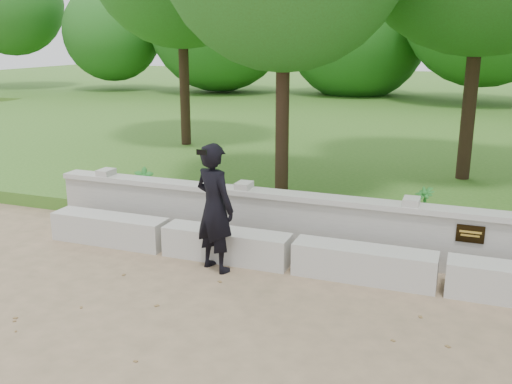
% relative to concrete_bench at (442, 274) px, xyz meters
% --- Properties ---
extents(ground, '(80.00, 80.00, 0.00)m').
position_rel_concrete_bench_xyz_m(ground, '(-0.00, -1.90, -0.22)').
color(ground, '#9D8060').
rests_on(ground, ground).
extents(lawn, '(40.00, 22.00, 0.25)m').
position_rel_concrete_bench_xyz_m(lawn, '(-0.00, 12.10, -0.10)').
color(lawn, '#33661B').
rests_on(lawn, ground).
extents(concrete_bench, '(11.90, 0.45, 0.45)m').
position_rel_concrete_bench_xyz_m(concrete_bench, '(0.00, 0.00, 0.00)').
color(concrete_bench, beige).
rests_on(concrete_bench, ground).
extents(parapet_wall, '(12.50, 0.35, 0.90)m').
position_rel_concrete_bench_xyz_m(parapet_wall, '(0.00, 0.70, 0.24)').
color(parapet_wall, '#B3B1A9').
rests_on(parapet_wall, ground).
extents(man_main, '(0.77, 0.72, 1.80)m').
position_rel_concrete_bench_xyz_m(man_main, '(-3.00, -0.38, 0.67)').
color(man_main, black).
rests_on(man_main, ground).
extents(shrub_a, '(0.41, 0.36, 0.65)m').
position_rel_concrete_bench_xyz_m(shrub_a, '(-5.20, 1.40, 0.35)').
color(shrub_a, '#2C832F').
rests_on(shrub_a, lawn).
extents(shrub_d, '(0.44, 0.43, 0.58)m').
position_rel_concrete_bench_xyz_m(shrub_d, '(-0.42, 2.01, 0.32)').
color(shrub_d, '#2C832F').
rests_on(shrub_d, lawn).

